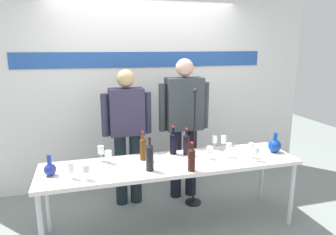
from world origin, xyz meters
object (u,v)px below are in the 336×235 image
wine_glass_left_1 (72,168)px  wine_bottle_0 (143,148)px  wine_glass_right_1 (210,150)px  wine_glass_left_2 (108,154)px  decanter_blue_right (275,145)px  display_table (172,167)px  decanter_blue_left (50,169)px  presenter_right (184,119)px  microphone_stand (194,167)px  wine_glass_right_4 (251,147)px  wine_glass_left_3 (86,169)px  wine_bottle_2 (192,159)px  wine_glass_right_2 (224,140)px  wine_glass_right_5 (256,151)px  wine_bottle_1 (150,157)px  wine_bottle_4 (186,144)px  presenter_left (127,129)px  wine_glass_right_0 (229,147)px  wine_glass_right_3 (215,140)px  wine_bottle_3 (173,143)px  wine_glass_left_0 (101,150)px

wine_glass_left_1 → wine_bottle_0: bearing=22.2°
wine_glass_right_1 → wine_glass_left_2: bearing=171.3°
decanter_blue_right → display_table: bearing=179.1°
decanter_blue_left → presenter_right: bearing=24.6°
microphone_stand → decanter_blue_right: bearing=-30.4°
wine_glass_left_2 → wine_glass_right_4: bearing=-9.3°
wine_glass_left_3 → wine_bottle_2: bearing=-3.7°
wine_glass_left_2 → wine_glass_right_2: wine_glass_right_2 is taller
wine_glass_right_5 → wine_glass_right_4: bearing=87.7°
wine_glass_right_1 → wine_glass_left_3: bearing=-171.4°
wine_bottle_1 → wine_glass_left_3: wine_bottle_1 is taller
presenter_right → wine_bottle_4: size_ratio=5.92×
wine_glass_right_1 → microphone_stand: 0.59m
decanter_blue_right → wine_bottle_4: (-0.98, 0.19, 0.05)m
wine_glass_left_1 → presenter_left: bearing=52.9°
wine_glass_right_4 → display_table: bearing=173.5°
wine_glass_right_4 → wine_glass_right_5: 0.11m
wine_bottle_1 → wine_glass_left_2: 0.47m
presenter_right → wine_glass_left_2: size_ratio=13.38×
display_table → decanter_blue_right: (1.20, -0.02, 0.13)m
wine_glass_right_2 → microphone_stand: (-0.27, 0.22, -0.39)m
wine_glass_left_3 → wine_glass_right_5: (1.71, 0.00, 0.01)m
display_table → wine_bottle_4: size_ratio=8.80×
decanter_blue_left → decanter_blue_right: (2.37, 0.00, 0.01)m
display_table → wine_glass_right_0: 0.65m
wine_glass_left_3 → wine_glass_right_4: wine_glass_right_4 is taller
wine_glass_left_1 → wine_glass_right_5: (1.83, -0.06, 0.01)m
wine_glass_right_0 → wine_glass_right_3: wine_glass_right_3 is taller
presenter_right → wine_glass_right_0: 0.77m
wine_bottle_4 → wine_bottle_3: bearing=154.3°
wine_bottle_1 → wine_glass_left_3: 0.59m
decanter_blue_left → wine_bottle_3: size_ratio=0.63×
wine_glass_right_0 → wine_glass_right_2: wine_glass_right_2 is taller
wine_glass_right_4 → wine_glass_right_5: bearing=-92.3°
wine_glass_right_1 → microphone_stand: bearing=90.0°
wine_glass_left_0 → wine_bottle_2: bearing=-31.4°
wine_glass_right_4 → wine_glass_right_2: bearing=118.3°
presenter_left → presenter_right: (0.72, 0.00, 0.08)m
presenter_right → wine_bottle_3: size_ratio=5.58×
decanter_blue_right → wine_glass_right_3: 0.67m
microphone_stand → wine_glass_right_4: bearing=-50.4°
wine_bottle_4 → microphone_stand: bearing=54.3°
presenter_right → wine_glass_right_1: (0.05, -0.70, -0.18)m
wine_bottle_2 → wine_glass_right_2: size_ratio=1.76×
wine_glass_right_5 → wine_glass_right_0: bearing=140.5°
presenter_left → wine_glass_right_4: 1.45m
wine_glass_right_2 → wine_bottle_1: bearing=-158.4°
wine_glass_right_4 → wine_glass_right_5: (-0.00, -0.11, -0.00)m
decanter_blue_right → wine_glass_right_1: bearing=179.7°
decanter_blue_right → wine_glass_left_2: bearing=174.9°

